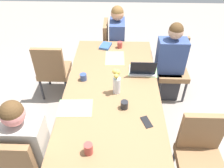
{
  "coord_description": "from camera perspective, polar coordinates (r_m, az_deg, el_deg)",
  "views": [
    {
      "loc": [
        1.99,
        0.07,
        2.39
      ],
      "look_at": [
        0.0,
        0.0,
        0.77
      ],
      "focal_mm": 35.82,
      "sensor_mm": 36.0,
      "label": 1
    }
  ],
  "objects": [
    {
      "name": "coffee_mug_near_right",
      "position": [
        3.34,
        2.02,
        9.97
      ],
      "size": [
        0.07,
        0.07,
        0.09
      ],
      "primitive_type": "cylinder",
      "color": "#AD3D38",
      "rests_on": "dining_table"
    },
    {
      "name": "coffee_mug_centre_left",
      "position": [
        2.32,
        3.17,
        -5.33
      ],
      "size": [
        0.08,
        0.08,
        0.09
      ],
      "primitive_type": "cylinder",
      "color": "#232328",
      "rests_on": "dining_table"
    },
    {
      "name": "laptop_far_left_near",
      "position": [
        2.81,
        7.74,
        3.47
      ],
      "size": [
        0.22,
        0.32,
        0.21
      ],
      "color": "silver",
      "rests_on": "dining_table"
    },
    {
      "name": "placemat_far_left_near",
      "position": [
        2.88,
        7.86,
        3.36
      ],
      "size": [
        0.29,
        0.38,
        0.0
      ],
      "primitive_type": "cube",
      "rotation": [
        0.0,
        0.0,
        -1.65
      ],
      "color": "#7FAD70",
      "rests_on": "dining_table"
    },
    {
      "name": "chair_near_right_near",
      "position": [
        3.4,
        -14.91,
        3.79
      ],
      "size": [
        0.44,
        0.44,
        0.9
      ],
      "color": "olive",
      "rests_on": "ground_plane"
    },
    {
      "name": "coffee_mug_near_left",
      "position": [
        2.7,
        -7.33,
        1.79
      ],
      "size": [
        0.08,
        0.08,
        0.08
      ],
      "primitive_type": "cylinder",
      "color": "#33477A",
      "rests_on": "dining_table"
    },
    {
      "name": "flower_vase",
      "position": [
        2.44,
        1.19,
        0.52
      ],
      "size": [
        0.1,
        0.09,
        0.31
      ],
      "color": "silver",
      "rests_on": "dining_table"
    },
    {
      "name": "coffee_mug_centre_right",
      "position": [
        1.97,
        -6.03,
        -16.09
      ],
      "size": [
        0.08,
        0.08,
        0.11
      ],
      "primitive_type": "cylinder",
      "color": "#AD3D38",
      "rests_on": "dining_table"
    },
    {
      "name": "person_far_left_near",
      "position": [
        3.4,
        14.4,
        4.5
      ],
      "size": [
        0.36,
        0.4,
        1.19
      ],
      "color": "#2D2D33",
      "rests_on": "ground_plane"
    },
    {
      "name": "dining_table",
      "position": [
        2.64,
        0.0,
        -1.92
      ],
      "size": [
        2.23,
        1.08,
        0.72
      ],
      "color": "olive",
      "rests_on": "ground_plane"
    },
    {
      "name": "phone_black",
      "position": [
        2.24,
        8.8,
        -9.56
      ],
      "size": [
        0.17,
        0.12,
        0.01
      ],
      "primitive_type": "cube",
      "rotation": [
        0.0,
        0.0,
        0.35
      ],
      "color": "black",
      "rests_on": "dining_table"
    },
    {
      "name": "placemat_near_left_far",
      "position": [
        2.38,
        -9.4,
        -6.05
      ],
      "size": [
        0.28,
        0.37,
        0.0
      ],
      "primitive_type": "cube",
      "rotation": [
        0.0,
        0.0,
        1.62
      ],
      "color": "#7FAD70",
      "rests_on": "dining_table"
    },
    {
      "name": "placemat_head_left_left_mid",
      "position": [
        3.11,
        0.7,
        6.65
      ],
      "size": [
        0.37,
        0.27,
        0.0
      ],
      "primitive_type": "cube",
      "rotation": [
        0.0,
        0.0,
        0.03
      ],
      "color": "#7FAD70",
      "rests_on": "dining_table"
    },
    {
      "name": "person_near_left_far",
      "position": [
        2.37,
        -20.51,
        -16.32
      ],
      "size": [
        0.36,
        0.4,
        1.19
      ],
      "color": "#2D2D33",
      "rests_on": "ground_plane"
    },
    {
      "name": "chair_near_left_far",
      "position": [
        2.38,
        -22.34,
        -17.96
      ],
      "size": [
        0.44,
        0.44,
        0.9
      ],
      "color": "olive",
      "rests_on": "ground_plane"
    },
    {
      "name": "ground_plane",
      "position": [
        3.11,
        0.0,
        -11.14
      ],
      "size": [
        10.0,
        10.0,
        0.0
      ],
      "primitive_type": "plane",
      "color": "gray"
    },
    {
      "name": "chair_far_left_near",
      "position": [
        3.49,
        15.09,
        4.79
      ],
      "size": [
        0.44,
        0.44,
        0.9
      ],
      "color": "olive",
      "rests_on": "ground_plane"
    },
    {
      "name": "chair_head_left_left_mid",
      "position": [
        3.89,
        0.14,
        9.95
      ],
      "size": [
        0.44,
        0.44,
        0.9
      ],
      "color": "olive",
      "rests_on": "ground_plane"
    },
    {
      "name": "book_red_cover",
      "position": [
        3.37,
        -1.67,
        9.7
      ],
      "size": [
        0.23,
        0.19,
        0.03
      ],
      "primitive_type": "cube",
      "rotation": [
        0.0,
        0.0,
        -0.26
      ],
      "color": "#335693",
      "rests_on": "dining_table"
    },
    {
      "name": "person_head_left_left_mid",
      "position": [
        3.82,
        1.25,
        9.85
      ],
      "size": [
        0.4,
        0.36,
        1.19
      ],
      "color": "#2D2D33",
      "rests_on": "ground_plane"
    },
    {
      "name": "chair_far_right_mid",
      "position": [
        2.43,
        21.62,
        -15.97
      ],
      "size": [
        0.44,
        0.44,
        0.9
      ],
      "color": "olive",
      "rests_on": "ground_plane"
    }
  ]
}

